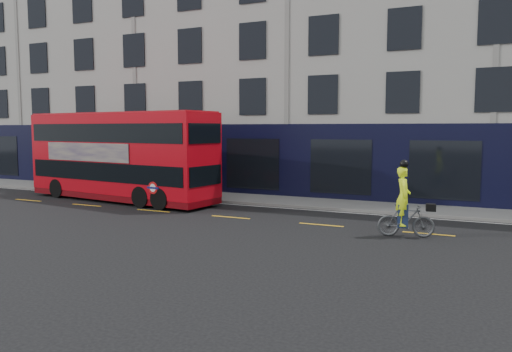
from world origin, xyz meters
The scene contains 8 objects.
ground centered at (0.00, 0.00, 0.00)m, with size 120.00×120.00×0.00m, color black.
pavement centered at (0.00, 6.50, 0.06)m, with size 60.00×3.00×0.12m, color slate.
kerb centered at (0.00, 5.00, 0.07)m, with size 60.00×0.12×0.13m, color gray.
building_terrace centered at (0.00, 12.94, 7.49)m, with size 50.00×10.07×15.00m.
road_edge_line centered at (0.00, 4.70, 0.00)m, with size 58.00×0.10×0.01m, color silver.
lane_dashes centered at (0.00, 1.50, 0.00)m, with size 58.00×0.12×0.01m, color yellow, non-canonical shape.
bus centered at (-7.51, 3.52, 2.35)m, with size 11.58×4.11×4.58m.
cyclist centered at (7.28, 0.65, 0.92)m, with size 1.99×0.91×2.69m.
Camera 1 is at (9.72, -17.07, 3.78)m, focal length 35.00 mm.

